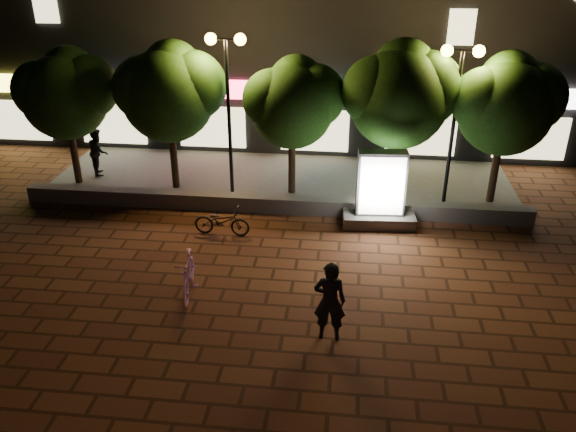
# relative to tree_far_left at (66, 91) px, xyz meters

# --- Properties ---
(ground) EXTENTS (80.00, 80.00, 0.00)m
(ground) POSITION_rel_tree_far_left_xyz_m (6.95, -5.46, -3.29)
(ground) COLOR #5A321C
(ground) RESTS_ON ground
(retaining_wall) EXTENTS (16.00, 0.45, 0.50)m
(retaining_wall) POSITION_rel_tree_far_left_xyz_m (6.95, -1.46, -3.04)
(retaining_wall) COLOR #64625D
(retaining_wall) RESTS_ON ground
(sidewalk) EXTENTS (16.00, 5.00, 0.08)m
(sidewalk) POSITION_rel_tree_far_left_xyz_m (6.95, 1.04, -3.25)
(sidewalk) COLOR #64625D
(sidewalk) RESTS_ON ground
(building_block) EXTENTS (28.00, 8.12, 11.30)m
(building_block) POSITION_rel_tree_far_left_xyz_m (6.94, 7.53, 1.70)
(building_block) COLOR black
(building_block) RESTS_ON ground
(tree_far_left) EXTENTS (3.36, 2.80, 4.63)m
(tree_far_left) POSITION_rel_tree_far_left_xyz_m (0.00, 0.00, 0.00)
(tree_far_left) COLOR #301F12
(tree_far_left) RESTS_ON sidewalk
(tree_left) EXTENTS (3.60, 3.00, 4.89)m
(tree_left) POSITION_rel_tree_far_left_xyz_m (3.50, 0.00, 0.15)
(tree_left) COLOR #301F12
(tree_left) RESTS_ON sidewalk
(tree_mid) EXTENTS (3.24, 2.70, 4.50)m
(tree_mid) POSITION_rel_tree_far_left_xyz_m (7.50, -0.00, -0.08)
(tree_mid) COLOR #301F12
(tree_mid) RESTS_ON sidewalk
(tree_right) EXTENTS (3.72, 3.10, 5.07)m
(tree_right) POSITION_rel_tree_far_left_xyz_m (10.80, 0.00, 0.27)
(tree_right) COLOR #301F12
(tree_right) RESTS_ON sidewalk
(tree_far_right) EXTENTS (3.48, 2.90, 4.76)m
(tree_far_right) POSITION_rel_tree_far_left_xyz_m (14.00, 0.00, 0.08)
(tree_far_right) COLOR #301F12
(tree_far_right) RESTS_ON sidewalk
(street_lamp_left) EXTENTS (1.26, 0.36, 5.18)m
(street_lamp_left) POSITION_rel_tree_far_left_xyz_m (5.45, -0.26, 0.74)
(street_lamp_left) COLOR black
(street_lamp_left) RESTS_ON sidewalk
(street_lamp_right) EXTENTS (1.26, 0.36, 4.98)m
(street_lamp_right) POSITION_rel_tree_far_left_xyz_m (12.45, -0.26, 0.60)
(street_lamp_right) COLOR black
(street_lamp_right) RESTS_ON sidewalk
(ad_kiosk) EXTENTS (2.21, 1.21, 2.32)m
(ad_kiosk) POSITION_rel_tree_far_left_xyz_m (10.30, -1.96, -2.36)
(ad_kiosk) COLOR #64625D
(ad_kiosk) RESTS_ON ground
(scooter_pink) EXTENTS (0.74, 1.81, 1.06)m
(scooter_pink) POSITION_rel_tree_far_left_xyz_m (5.59, -6.29, -2.76)
(scooter_pink) COLOR #CC7DBC
(scooter_pink) RESTS_ON ground
(rider) EXTENTS (0.70, 0.47, 1.90)m
(rider) POSITION_rel_tree_far_left_xyz_m (9.07, -7.64, -2.34)
(rider) COLOR black
(rider) RESTS_ON ground
(scooter_parked) EXTENTS (1.66, 0.64, 0.86)m
(scooter_parked) POSITION_rel_tree_far_left_xyz_m (5.74, -3.18, -2.86)
(scooter_parked) COLOR black
(scooter_parked) RESTS_ON ground
(pedestrian) EXTENTS (0.91, 1.00, 1.68)m
(pedestrian) POSITION_rel_tree_far_left_xyz_m (0.41, 0.79, -2.37)
(pedestrian) COLOR black
(pedestrian) RESTS_ON sidewalk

